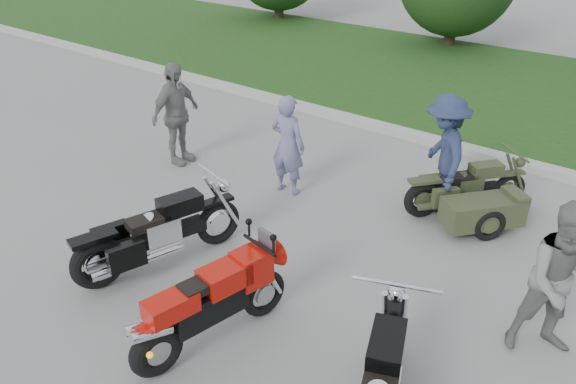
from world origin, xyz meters
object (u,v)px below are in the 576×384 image
Objects in this scene: cruiser_left at (154,236)px; person_grey at (563,282)px; cruiser_sidecar at (474,202)px; person_back at (176,114)px; sportbike_red at (209,303)px; person_stripe at (288,145)px; person_denim at (444,154)px.

person_grey reaches higher than cruiser_left.
person_back is (-5.16, -1.21, 0.57)m from cruiser_sidecar.
person_back is (-6.84, 0.84, 0.03)m from person_grey.
person_stripe is at bearing 125.79° from sportbike_red.
cruiser_sidecar is at bearing -81.04° from person_back.
cruiser_left is 1.40× the size of person_stripe.
person_denim is at bearing 92.61° from sportbike_red.
person_stripe reaches higher than cruiser_sidecar.
sportbike_red is at bearing -3.86° from cruiser_left.
person_back reaches higher than cruiser_sidecar.
sportbike_red is 1.06× the size of cruiser_sidecar.
cruiser_left is 4.90m from person_grey.
sportbike_red is 1.20× the size of person_stripe.
person_stripe is at bearing -102.32° from person_denim.
sportbike_red reaches higher than cruiser_sidecar.
person_grey is at bearing 8.63° from person_denim.
sportbike_red is at bearing 110.35° from person_stripe.
cruiser_sidecar is (2.92, 3.67, -0.10)m from cruiser_left.
person_grey reaches higher than sportbike_red.
cruiser_sidecar is 1.01× the size of person_back.
person_denim reaches higher than cruiser_left.
person_grey is (4.60, 1.63, 0.43)m from cruiser_left.
person_denim is 0.99× the size of person_back.
person_denim reaches higher than sportbike_red.
cruiser_sidecar is 1.13× the size of person_stripe.
person_grey is at bearing 47.79° from sportbike_red.
cruiser_left is at bearing -89.46° from cruiser_sidecar.
person_grey is (4.53, -1.16, 0.07)m from person_stripe.
cruiser_sidecar is 1.02× the size of person_denim.
person_back is (-4.52, -1.37, 0.01)m from person_denim.
sportbike_red is at bearing -132.59° from person_back.
person_back reaches higher than sportbike_red.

